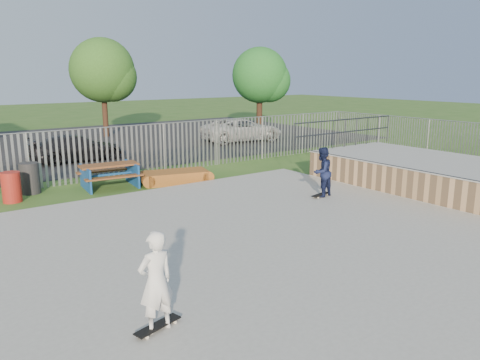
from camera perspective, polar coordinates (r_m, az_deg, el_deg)
ground at (r=10.39m, az=-3.88°, el=-9.62°), size 120.00×120.00×0.00m
concrete_slab at (r=10.36m, az=-3.89°, el=-9.23°), size 15.00×12.00×0.15m
quarter_pipe at (r=17.58m, az=21.16°, el=0.78°), size 5.50×7.05×2.19m
fence at (r=14.42m, az=-10.40°, el=0.76°), size 26.04×16.02×2.00m
picnic_table at (r=17.28m, az=-15.63°, el=0.54°), size 2.16×1.84×0.84m
funbox at (r=17.53m, az=-7.81°, el=0.38°), size 2.41×1.62×0.44m
trash_bin_red at (r=16.37m, az=-26.10°, el=-0.79°), size 0.58×0.58×0.96m
trash_bin_grey at (r=17.27m, az=-24.23°, el=0.20°), size 0.63×0.63×1.05m
parking_lot at (r=27.89m, az=-25.39°, el=3.43°), size 40.00×18.00×0.02m
car_dark at (r=22.86m, az=-19.28°, el=3.71°), size 4.19×1.74×1.21m
car_white at (r=28.06m, az=0.25°, el=6.15°), size 5.19×2.94×1.37m
tree_mid at (r=31.34m, az=-16.44°, el=12.69°), size 4.02×4.02×6.20m
tree_right at (r=32.33m, az=2.42°, el=12.62°), size 3.72×3.72×5.74m
skateboard_a at (r=15.11m, az=9.84°, el=-1.83°), size 0.82×0.35×0.08m
skateboard_b at (r=7.58m, az=-9.98°, el=-17.23°), size 0.82×0.40×0.08m
skater_navy at (r=14.94m, az=9.94°, el=0.96°), size 0.87×0.73×1.58m
skater_white at (r=7.23m, az=-10.21°, el=-12.08°), size 0.60×0.42×1.58m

